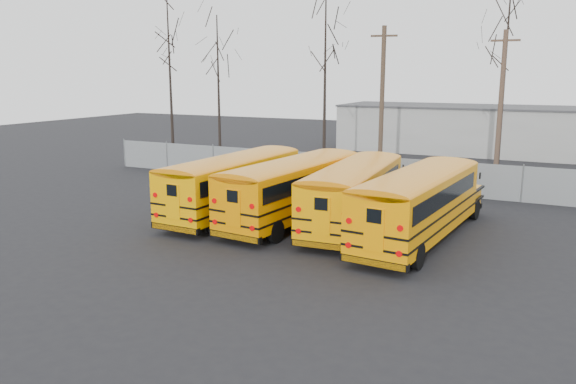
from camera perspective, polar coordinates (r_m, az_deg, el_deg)
The scene contains 13 objects.
ground at distance 23.71m, azimuth 0.82°, elevation -4.98°, with size 120.00×120.00×0.00m, color black.
fence at distance 34.45m, azimuth 9.32°, elevation 1.90°, with size 40.00×0.04×2.00m, color gray.
distant_building at distance 53.33m, azimuth 17.69°, elevation 6.08°, with size 22.00×8.00×4.00m, color #ADADA8.
bus_a at distance 27.85m, azimuth -5.30°, elevation 1.28°, with size 2.98×10.96×3.04m.
bus_b at distance 26.41m, azimuth 0.75°, elevation 0.77°, with size 3.60×11.10×3.06m.
bus_c at distance 25.71m, azimuth 6.85°, elevation 0.30°, with size 3.10×10.83×3.00m.
bus_d at distance 23.92m, azimuth 13.31°, elevation -0.69°, with size 3.60×11.18×3.08m.
utility_pole_left at distance 39.76m, azimuth 9.53°, elevation 9.28°, with size 1.79×0.48×10.09m.
utility_pole_right at distance 36.88m, azimuth 20.76°, elevation 8.00°, with size 1.69×0.29×9.48m.
tree_0 at distance 47.02m, azimuth -11.87°, elevation 10.95°, with size 0.26×0.26×12.63m, color black.
tree_1 at distance 45.56m, azimuth -7.07°, elevation 10.30°, with size 0.26×0.26×11.37m, color black.
tree_2 at distance 39.61m, azimuth 3.77°, elevation 10.95°, with size 0.26×0.26×12.50m, color black.
tree_3 at distance 38.59m, azimuth 21.07°, elevation 10.26°, with size 0.26×0.26×12.61m, color black.
Camera 1 is at (9.60, -20.56, 6.88)m, focal length 35.00 mm.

